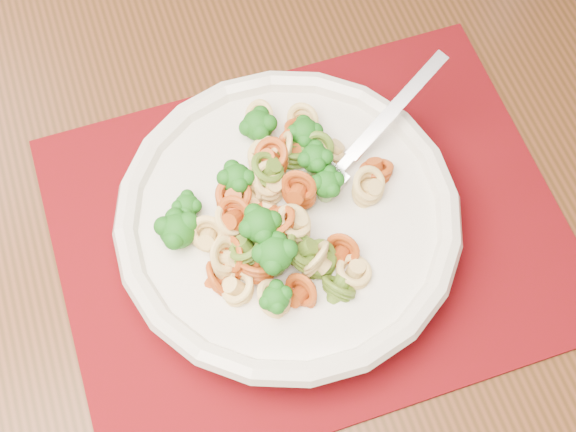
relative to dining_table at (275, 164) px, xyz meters
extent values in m
cube|color=#54301C|center=(-0.45, -0.05, -0.68)|extent=(4.00, 4.00, 0.01)
cube|color=#552C18|center=(0.00, 0.00, 0.08)|extent=(1.65, 1.24, 0.04)
cube|color=#5D0411|center=(0.02, -0.13, 0.10)|extent=(0.47, 0.40, 0.00)
cylinder|color=silver|center=(0.00, -0.13, 0.11)|extent=(0.12, 0.12, 0.01)
cylinder|color=silver|center=(0.00, -0.13, 0.13)|extent=(0.25, 0.25, 0.03)
torus|color=silver|center=(0.00, -0.13, 0.14)|extent=(0.27, 0.27, 0.02)
camera|label=1|loc=(-0.03, -0.40, 0.71)|focal=50.00mm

